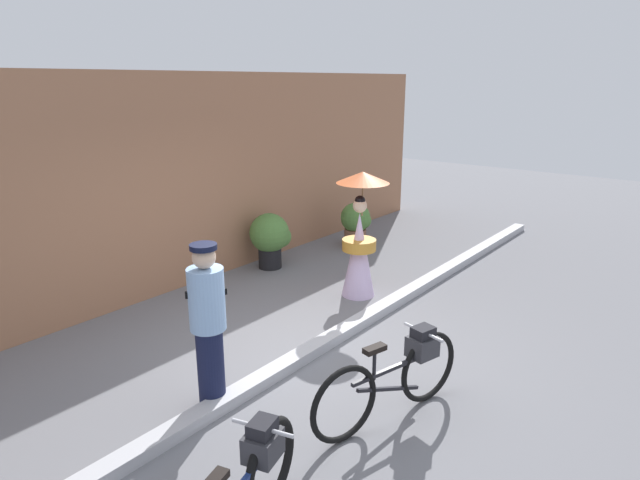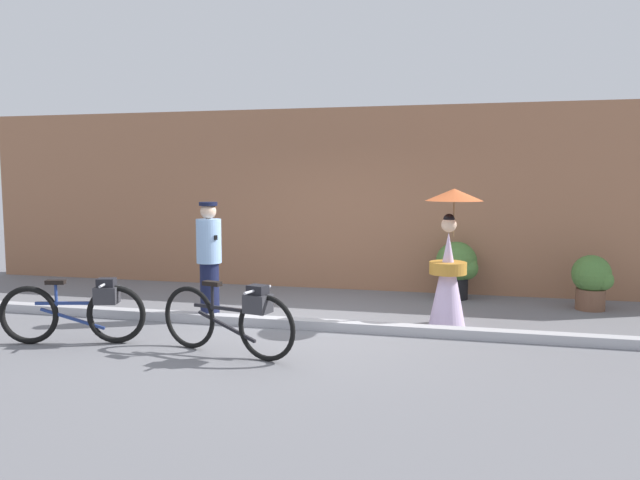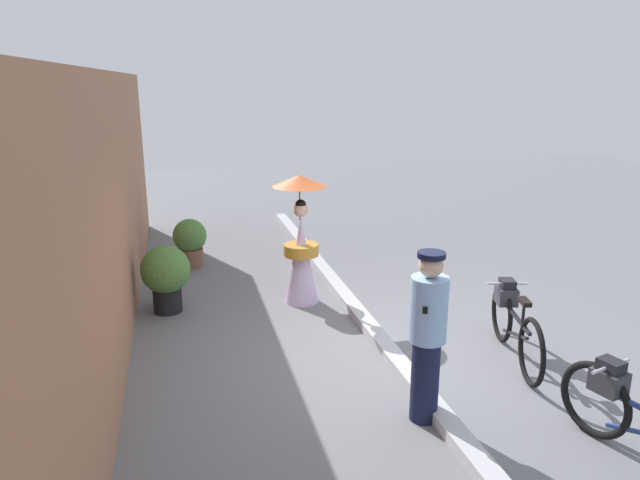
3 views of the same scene
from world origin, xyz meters
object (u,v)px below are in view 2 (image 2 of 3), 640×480
(bicycle_near_officer, at_px, (79,310))
(person_with_parasol, at_px, (449,259))
(person_officer, at_px, (209,258))
(potted_plant_small, at_px, (458,266))
(potted_plant_by_door, at_px, (592,280))
(bicycle_far_side, at_px, (233,317))

(bicycle_near_officer, height_order, person_with_parasol, person_with_parasol)
(person_officer, distance_m, potted_plant_small, 4.04)
(bicycle_near_officer, distance_m, potted_plant_small, 5.74)
(person_with_parasol, bearing_deg, bicycle_near_officer, -155.28)
(bicycle_near_officer, relative_size, potted_plant_by_door, 2.04)
(person_with_parasol, bearing_deg, bicycle_far_side, -139.04)
(person_with_parasol, bearing_deg, person_officer, -171.54)
(bicycle_near_officer, distance_m, potted_plant_by_door, 7.14)
(bicycle_near_officer, height_order, potted_plant_by_door, potted_plant_by_door)
(person_with_parasol, relative_size, potted_plant_small, 1.95)
(bicycle_far_side, distance_m, person_officer, 1.82)
(person_with_parasol, xyz_separation_m, potted_plant_by_door, (2.05, 1.47, -0.44))
(bicycle_near_officer, xyz_separation_m, potted_plant_by_door, (6.27, 3.42, 0.05))
(bicycle_near_officer, distance_m, person_officer, 1.84)
(person_with_parasol, distance_m, potted_plant_small, 1.88)
(potted_plant_small, bearing_deg, potted_plant_by_door, -10.72)
(person_with_parasol, bearing_deg, potted_plant_by_door, 35.70)
(bicycle_near_officer, height_order, bicycle_far_side, bicycle_far_side)
(person_officer, xyz_separation_m, potted_plant_by_door, (5.25, 1.95, -0.42))
(person_officer, xyz_separation_m, person_with_parasol, (3.20, 0.48, 0.03))
(potted_plant_by_door, bearing_deg, person_officer, -159.65)
(potted_plant_by_door, bearing_deg, bicycle_far_side, -141.44)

